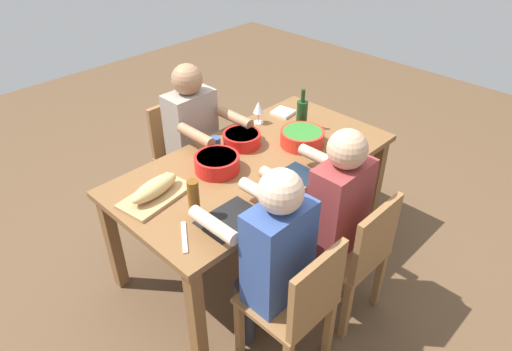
{
  "coord_description": "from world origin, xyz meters",
  "views": [
    {
      "loc": [
        1.72,
        1.68,
        2.27
      ],
      "look_at": [
        0.0,
        0.0,
        0.63
      ],
      "focal_mm": 32.08,
      "sensor_mm": 36.0,
      "label": 1
    }
  ],
  "objects_px": {
    "bread_loaf": "(154,188)",
    "cup_near_center": "(215,144)",
    "diner_near_center": "(196,134)",
    "diner_far_center": "(333,208)",
    "wine_glass": "(258,108)",
    "cutting_board": "(156,196)",
    "dining_table": "(256,172)",
    "beer_bottle": "(194,199)",
    "napkin_stack": "(283,113)",
    "serving_bowl_salad": "(217,162)",
    "chair_far_right": "(299,303)",
    "diner_far_right": "(272,253)",
    "chair_far_center": "(356,252)",
    "chair_near_center": "(182,151)",
    "wine_bottle": "(302,114)",
    "serving_bowl_greens": "(302,137)",
    "serving_bowl_pasta": "(242,138)"
  },
  "relations": [
    {
      "from": "bread_loaf",
      "to": "cup_near_center",
      "type": "bearing_deg",
      "value": -166.0
    },
    {
      "from": "diner_near_center",
      "to": "cup_near_center",
      "type": "height_order",
      "value": "diner_near_center"
    },
    {
      "from": "diner_far_center",
      "to": "wine_glass",
      "type": "height_order",
      "value": "diner_far_center"
    },
    {
      "from": "diner_far_center",
      "to": "cutting_board",
      "type": "bearing_deg",
      "value": -47.92
    },
    {
      "from": "cutting_board",
      "to": "dining_table",
      "type": "bearing_deg",
      "value": 168.57
    },
    {
      "from": "beer_bottle",
      "to": "napkin_stack",
      "type": "height_order",
      "value": "beer_bottle"
    },
    {
      "from": "diner_far_center",
      "to": "serving_bowl_salad",
      "type": "distance_m",
      "value": 0.74
    },
    {
      "from": "beer_bottle",
      "to": "cup_near_center",
      "type": "bearing_deg",
      "value": -140.66
    },
    {
      "from": "chair_far_right",
      "to": "wine_glass",
      "type": "xyz_separation_m",
      "value": [
        -0.87,
        -1.12,
        0.37
      ]
    },
    {
      "from": "diner_far_right",
      "to": "chair_far_center",
      "type": "height_order",
      "value": "diner_far_right"
    },
    {
      "from": "diner_near_center",
      "to": "diner_far_right",
      "type": "bearing_deg",
      "value": 67.37
    },
    {
      "from": "chair_far_right",
      "to": "bread_loaf",
      "type": "height_order",
      "value": "same"
    },
    {
      "from": "napkin_stack",
      "to": "chair_near_center",
      "type": "bearing_deg",
      "value": -38.14
    },
    {
      "from": "bread_loaf",
      "to": "napkin_stack",
      "type": "height_order",
      "value": "bread_loaf"
    },
    {
      "from": "chair_far_right",
      "to": "wine_bottle",
      "type": "distance_m",
      "value": 1.39
    },
    {
      "from": "diner_far_right",
      "to": "napkin_stack",
      "type": "xyz_separation_m",
      "value": [
        -1.1,
        -0.91,
        0.05
      ]
    },
    {
      "from": "dining_table",
      "to": "diner_far_right",
      "type": "xyz_separation_m",
      "value": [
        0.5,
        0.6,
        0.04
      ]
    },
    {
      "from": "serving_bowl_greens",
      "to": "beer_bottle",
      "type": "xyz_separation_m",
      "value": [
        0.96,
        0.07,
        0.05
      ]
    },
    {
      "from": "diner_far_right",
      "to": "cutting_board",
      "type": "distance_m",
      "value": 0.75
    },
    {
      "from": "serving_bowl_salad",
      "to": "napkin_stack",
      "type": "bearing_deg",
      "value": -165.59
    },
    {
      "from": "bread_loaf",
      "to": "wine_glass",
      "type": "height_order",
      "value": "wine_glass"
    },
    {
      "from": "serving_bowl_salad",
      "to": "wine_bottle",
      "type": "bearing_deg",
      "value": 178.72
    },
    {
      "from": "diner_near_center",
      "to": "napkin_stack",
      "type": "height_order",
      "value": "diner_near_center"
    },
    {
      "from": "cutting_board",
      "to": "wine_bottle",
      "type": "relative_size",
      "value": 1.38
    },
    {
      "from": "beer_bottle",
      "to": "napkin_stack",
      "type": "distance_m",
      "value": 1.3
    },
    {
      "from": "wine_bottle",
      "to": "beer_bottle",
      "type": "relative_size",
      "value": 1.32
    },
    {
      "from": "serving_bowl_pasta",
      "to": "cup_near_center",
      "type": "height_order",
      "value": "cup_near_center"
    },
    {
      "from": "diner_near_center",
      "to": "chair_far_right",
      "type": "xyz_separation_m",
      "value": [
        0.5,
        1.38,
        -0.21
      ]
    },
    {
      "from": "diner_far_center",
      "to": "cutting_board",
      "type": "height_order",
      "value": "diner_far_center"
    },
    {
      "from": "chair_near_center",
      "to": "chair_far_center",
      "type": "bearing_deg",
      "value": 90.0
    },
    {
      "from": "chair_far_right",
      "to": "serving_bowl_greens",
      "type": "bearing_deg",
      "value": -140.42
    },
    {
      "from": "diner_near_center",
      "to": "bread_loaf",
      "type": "xyz_separation_m",
      "value": [
        0.66,
        0.46,
        0.11
      ]
    },
    {
      "from": "diner_far_right",
      "to": "chair_far_center",
      "type": "xyz_separation_m",
      "value": [
        -0.5,
        0.18,
        -0.21
      ]
    },
    {
      "from": "chair_near_center",
      "to": "chair_far_center",
      "type": "xyz_separation_m",
      "value": [
        0.0,
        1.56,
        0.0
      ]
    },
    {
      "from": "diner_near_center",
      "to": "cutting_board",
      "type": "distance_m",
      "value": 0.81
    },
    {
      "from": "chair_far_right",
      "to": "diner_far_right",
      "type": "xyz_separation_m",
      "value": [
        0.0,
        -0.18,
        0.21
      ]
    },
    {
      "from": "wine_bottle",
      "to": "napkin_stack",
      "type": "xyz_separation_m",
      "value": [
        -0.07,
        -0.23,
        -0.1
      ]
    },
    {
      "from": "beer_bottle",
      "to": "serving_bowl_greens",
      "type": "bearing_deg",
      "value": -175.66
    },
    {
      "from": "dining_table",
      "to": "serving_bowl_salad",
      "type": "height_order",
      "value": "serving_bowl_salad"
    },
    {
      "from": "dining_table",
      "to": "diner_far_center",
      "type": "distance_m",
      "value": 0.6
    },
    {
      "from": "dining_table",
      "to": "diner_near_center",
      "type": "height_order",
      "value": "diner_near_center"
    },
    {
      "from": "beer_bottle",
      "to": "serving_bowl_pasta",
      "type": "bearing_deg",
      "value": -152.74
    },
    {
      "from": "chair_far_center",
      "to": "wine_glass",
      "type": "relative_size",
      "value": 5.12
    },
    {
      "from": "cup_near_center",
      "to": "wine_glass",
      "type": "bearing_deg",
      "value": -171.84
    },
    {
      "from": "bread_loaf",
      "to": "chair_far_center",
      "type": "bearing_deg",
      "value": 125.82
    },
    {
      "from": "dining_table",
      "to": "wine_glass",
      "type": "height_order",
      "value": "wine_glass"
    },
    {
      "from": "chair_near_center",
      "to": "diner_near_center",
      "type": "bearing_deg",
      "value": 90.0
    },
    {
      "from": "serving_bowl_greens",
      "to": "dining_table",
      "type": "bearing_deg",
      "value": -11.76
    },
    {
      "from": "beer_bottle",
      "to": "wine_bottle",
      "type": "bearing_deg",
      "value": -168.9
    },
    {
      "from": "cup_near_center",
      "to": "napkin_stack",
      "type": "xyz_separation_m",
      "value": [
        -0.69,
        -0.03,
        -0.04
      ]
    }
  ]
}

